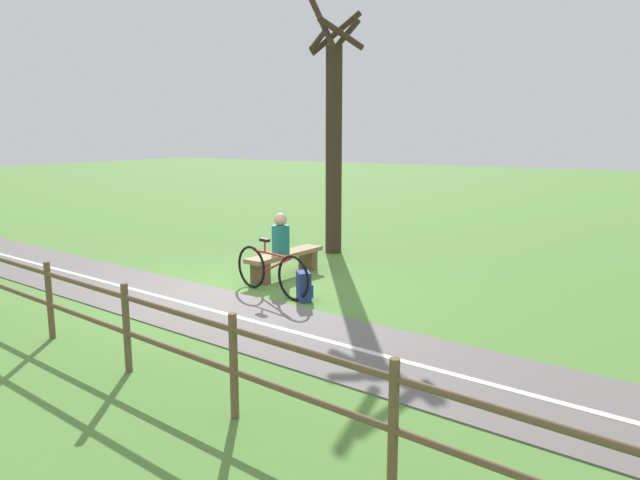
{
  "coord_description": "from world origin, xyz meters",
  "views": [
    {
      "loc": [
        7.25,
        6.27,
        2.64
      ],
      "look_at": [
        -1.01,
        1.26,
        0.88
      ],
      "focal_mm": 33.06,
      "sensor_mm": 36.0,
      "label": 1
    }
  ],
  "objects_px": {
    "bench": "(285,259)",
    "person_seated": "(281,236)",
    "bicycle": "(271,271)",
    "backpack": "(304,287)",
    "tree_far_left": "(334,136)"
  },
  "relations": [
    {
      "from": "bench",
      "to": "person_seated",
      "type": "bearing_deg",
      "value": -0.0
    },
    {
      "from": "bench",
      "to": "bicycle",
      "type": "height_order",
      "value": "bicycle"
    },
    {
      "from": "person_seated",
      "to": "bicycle",
      "type": "relative_size",
      "value": 0.42
    },
    {
      "from": "bicycle",
      "to": "backpack",
      "type": "xyz_separation_m",
      "value": [
        0.07,
        0.68,
        -0.15
      ]
    },
    {
      "from": "bicycle",
      "to": "backpack",
      "type": "height_order",
      "value": "bicycle"
    },
    {
      "from": "bench",
      "to": "person_seated",
      "type": "relative_size",
      "value": 2.47
    },
    {
      "from": "backpack",
      "to": "tree_far_left",
      "type": "xyz_separation_m",
      "value": [
        -3.61,
        -1.55,
        2.33
      ]
    },
    {
      "from": "backpack",
      "to": "tree_far_left",
      "type": "relative_size",
      "value": 0.09
    },
    {
      "from": "bicycle",
      "to": "tree_far_left",
      "type": "relative_size",
      "value": 0.32
    },
    {
      "from": "person_seated",
      "to": "backpack",
      "type": "relative_size",
      "value": 1.57
    },
    {
      "from": "bicycle",
      "to": "tree_far_left",
      "type": "distance_m",
      "value": 4.25
    },
    {
      "from": "bicycle",
      "to": "backpack",
      "type": "distance_m",
      "value": 0.7
    },
    {
      "from": "person_seated",
      "to": "tree_far_left",
      "type": "bearing_deg",
      "value": -166.29
    },
    {
      "from": "backpack",
      "to": "tree_far_left",
      "type": "height_order",
      "value": "tree_far_left"
    },
    {
      "from": "bench",
      "to": "bicycle",
      "type": "xyz_separation_m",
      "value": [
        1.14,
        0.51,
        0.07
      ]
    }
  ]
}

